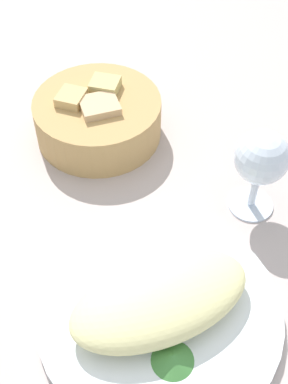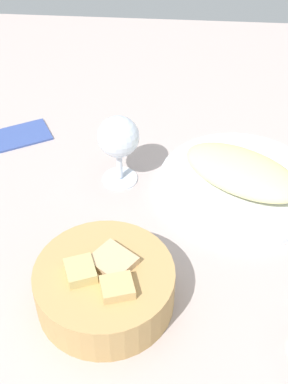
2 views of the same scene
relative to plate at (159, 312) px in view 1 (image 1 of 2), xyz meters
The scene contains 6 objects.
ground_plane 14.98cm from the plate, 23.02° to the left, with size 140.00×140.00×2.00cm, color #B3A29D.
plate is the anchor object (origin of this frame).
omelette 2.97cm from the plate, 90.00° to the left, with size 20.44×10.77×4.53cm, color beige.
lettuce_garnish 6.22cm from the plate, 132.60° to the right, with size 4.55×4.55×1.38cm, color #41813B.
bread_basket 31.48cm from the plate, 51.54° to the left, with size 18.59×18.59×7.82cm.
wine_glass_near 21.82cm from the plate, ahead, with size 6.85×6.85×12.51cm.
Camera 1 is at (-37.10, -20.52, 52.93)cm, focal length 47.94 mm.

